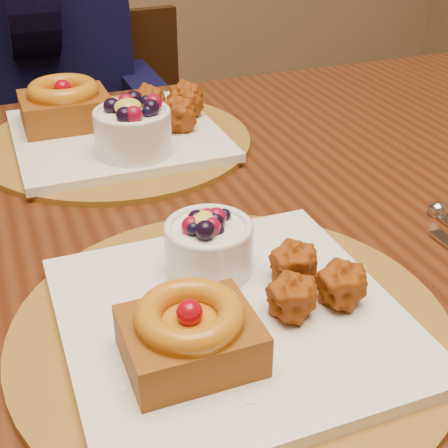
{
  "coord_description": "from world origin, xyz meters",
  "views": [
    {
      "loc": [
        -0.19,
        -0.48,
        1.11
      ],
      "look_at": [
        -0.02,
        -0.04,
        0.83
      ],
      "focal_mm": 50.0,
      "sensor_mm": 36.0,
      "label": 1
    }
  ],
  "objects_px": {
    "place_setting_far": "(114,126)",
    "dining_table": "(164,270)",
    "chair_far": "(116,196)",
    "place_setting_near": "(228,309)",
    "diner": "(30,34)"
  },
  "relations": [
    {
      "from": "place_setting_near",
      "to": "chair_far",
      "type": "distance_m",
      "value": 0.9
    },
    {
      "from": "dining_table",
      "to": "chair_far",
      "type": "height_order",
      "value": "chair_far"
    },
    {
      "from": "place_setting_near",
      "to": "place_setting_far",
      "type": "relative_size",
      "value": 1.0
    },
    {
      "from": "place_setting_near",
      "to": "chair_far",
      "type": "bearing_deg",
      "value": 85.67
    },
    {
      "from": "dining_table",
      "to": "place_setting_near",
      "type": "xyz_separation_m",
      "value": [
        -0.0,
        -0.22,
        0.1
      ]
    },
    {
      "from": "place_setting_near",
      "to": "chair_far",
      "type": "xyz_separation_m",
      "value": [
        0.06,
        0.84,
        -0.32
      ]
    },
    {
      "from": "dining_table",
      "to": "place_setting_near",
      "type": "relative_size",
      "value": 4.21
    },
    {
      "from": "place_setting_far",
      "to": "dining_table",
      "type": "bearing_deg",
      "value": -89.0
    },
    {
      "from": "dining_table",
      "to": "chair_far",
      "type": "bearing_deg",
      "value": 84.37
    },
    {
      "from": "diner",
      "to": "place_setting_far",
      "type": "bearing_deg",
      "value": -88.11
    },
    {
      "from": "dining_table",
      "to": "place_setting_near",
      "type": "distance_m",
      "value": 0.24
    },
    {
      "from": "place_setting_far",
      "to": "diner",
      "type": "relative_size",
      "value": 0.5
    },
    {
      "from": "dining_table",
      "to": "chair_far",
      "type": "distance_m",
      "value": 0.66
    },
    {
      "from": "place_setting_near",
      "to": "place_setting_far",
      "type": "height_order",
      "value": "place_setting_far"
    },
    {
      "from": "diner",
      "to": "dining_table",
      "type": "bearing_deg",
      "value": -89.73
    }
  ]
}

